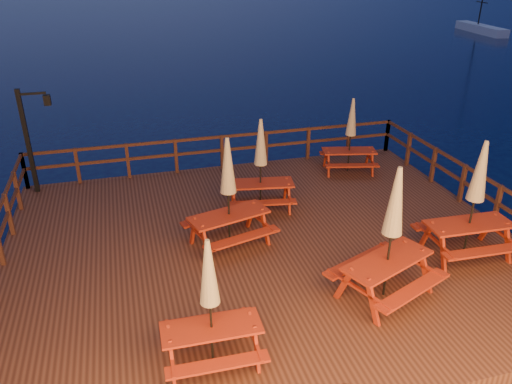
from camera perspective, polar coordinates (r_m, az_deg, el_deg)
ground at (r=12.16m, az=1.01°, el=-7.46°), size 500.00×500.00×0.00m
deck at (r=12.05m, az=1.02°, el=-6.66°), size 12.00×10.00×0.40m
deck_piles at (r=12.32m, az=1.00°, el=-8.63°), size 11.44×9.44×1.40m
railing at (r=13.10m, az=-1.15°, el=0.91°), size 11.80×9.75×1.10m
lamp_post at (r=15.19m, az=-24.24°, el=6.30°), size 0.85×0.18×3.00m
sailboat at (r=53.50m, az=24.30°, el=16.63°), size 2.10×7.26×10.64m
picnic_table_0 at (r=8.15m, az=-5.27°, el=-12.34°), size 1.68×1.39×2.36m
picnic_table_1 at (r=11.80m, az=23.72°, el=-0.70°), size 1.99×1.66×2.76m
picnic_table_2 at (r=11.28m, az=-3.18°, el=0.08°), size 2.20×1.96×2.66m
picnic_table_3 at (r=15.70m, az=10.76°, el=6.48°), size 1.91×1.69×2.35m
picnic_table_4 at (r=13.01m, az=0.53°, el=3.28°), size 1.96×1.70×2.50m
picnic_table_5 at (r=9.83m, az=15.23°, el=-4.47°), size 2.41×2.23×2.79m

